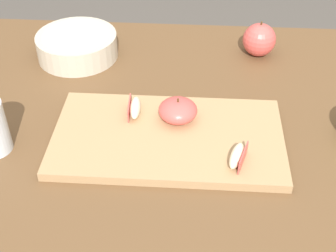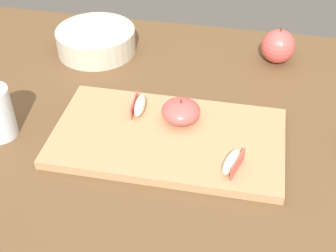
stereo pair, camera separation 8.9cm
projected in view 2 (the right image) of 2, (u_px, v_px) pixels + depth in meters
name	position (u px, v px, depth m)	size (l,w,h in m)	color
dining_table	(211.00, 158.00, 1.04)	(1.41, 0.80, 0.78)	brown
cutting_board	(168.00, 138.00, 0.91)	(0.44, 0.25, 0.02)	#A37F56
apple_half_skin_up	(181.00, 111.00, 0.93)	(0.08, 0.08, 0.05)	#D14C47
apple_wedge_back	(139.00, 105.00, 0.95)	(0.03, 0.07, 0.03)	beige
apple_wedge_near_knife	(232.00, 162.00, 0.82)	(0.04, 0.07, 0.03)	beige
whole_apple_pink_lady	(278.00, 46.00, 1.12)	(0.08, 0.08, 0.09)	#D14C47
ceramic_fruit_bowl	(96.00, 40.00, 1.16)	(0.19, 0.19, 0.06)	#BCB29E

